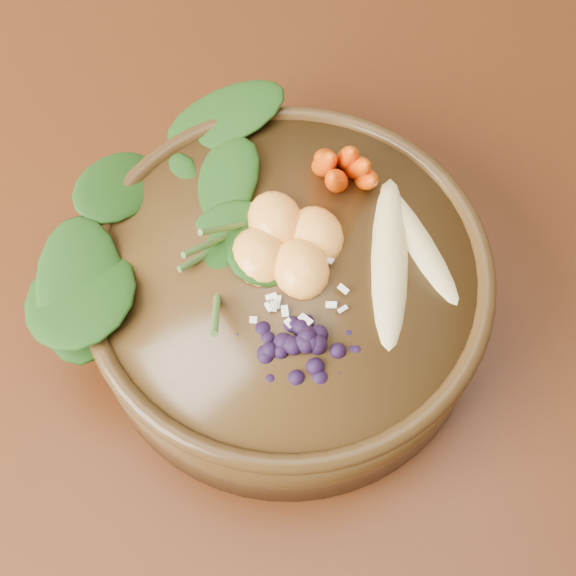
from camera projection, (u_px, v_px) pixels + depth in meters
name	position (u px, v px, depth m)	size (l,w,h in m)	color
ground	(310.00, 426.00, 1.40)	(4.00, 4.00, 0.00)	#381E0F
dining_table	(326.00, 224.00, 0.81)	(1.60, 0.90, 0.75)	#331C0C
stoneware_bowl	(288.00, 294.00, 0.63)	(0.30, 0.30, 0.08)	#422C12
kale_heap	(215.00, 187.00, 0.60)	(0.20, 0.18, 0.05)	#1D4612
carrot_cluster	(348.00, 137.00, 0.59)	(0.06, 0.06, 0.08)	#EC4301
banana_halves	(407.00, 241.00, 0.58)	(0.09, 0.17, 0.03)	#E0CC84
mandarin_cluster	(288.00, 235.00, 0.58)	(0.09, 0.10, 0.03)	#FF9E38
blueberry_pile	(304.00, 334.00, 0.54)	(0.14, 0.11, 0.04)	black
coconut_flakes	(294.00, 291.00, 0.58)	(0.10, 0.07, 0.01)	white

